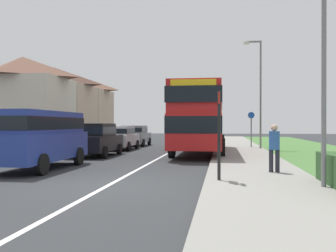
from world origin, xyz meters
The scene contains 14 objects.
ground_plane centered at (0.00, 0.00, 0.00)m, with size 120.00×120.00×0.00m, color #2D3033.
lane_marking_centre centered at (0.00, 8.00, 0.00)m, with size 0.14×60.00×0.01m, color silver.
pavement_near_side centered at (4.20, 6.00, 0.06)m, with size 3.20×68.00×0.12m, color gray.
double_decker_bus centered at (1.84, 11.86, 2.14)m, with size 2.80×10.73×3.70m.
parked_van_blue centered at (-3.70, 3.31, 1.29)m, with size 2.11×5.23×2.16m.
parked_car_black centered at (-3.48, 9.17, 0.94)m, with size 2.00×4.32×1.72m.
parked_car_silver centered at (-3.52, 14.22, 0.86)m, with size 1.87×3.95×1.56m.
parked_car_grey centered at (-3.61, 18.95, 0.87)m, with size 1.96×4.04×1.58m.
pedestrian_at_stop centered at (4.76, 2.65, 0.98)m, with size 0.34×0.34×1.67m.
bus_stop_sign centered at (3.00, 0.64, 1.54)m, with size 0.09×0.52×2.60m.
cycle_route_sign centered at (5.07, 16.60, 1.43)m, with size 0.44×0.08×2.52m.
street_lamp_near centered at (5.48, -0.13, 3.84)m, with size 1.14×0.20×6.61m.
street_lamp_mid centered at (5.45, 15.21, 4.08)m, with size 1.14×0.20×7.08m.
house_terrace_far_side centered at (-12.71, 24.29, 3.54)m, with size 6.84×17.12×7.08m.
Camera 1 is at (3.07, -10.10, 1.67)m, focal length 40.95 mm.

